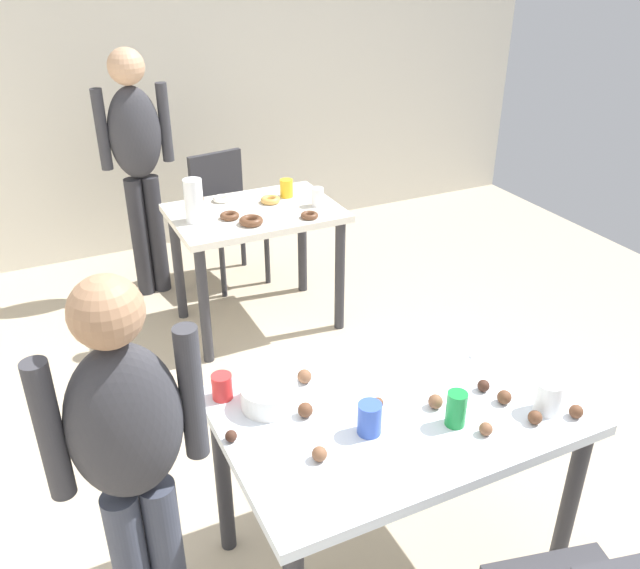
{
  "coord_description": "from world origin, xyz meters",
  "views": [
    {
      "loc": [
        -0.97,
        -1.68,
        2.16
      ],
      "look_at": [
        0.06,
        0.47,
        0.9
      ],
      "focal_mm": 37.45,
      "sensor_mm": 36.0,
      "label": 1
    }
  ],
  "objects_px": {
    "person_adult_far": "(137,154)",
    "mixing_bowl": "(269,395)",
    "soda_can": "(456,409)",
    "dining_table_near": "(396,429)",
    "chair_far_table": "(225,210)",
    "person_girl_near": "(132,458)",
    "dining_table_far": "(256,230)",
    "pitcher_far": "(194,201)"
  },
  "relations": [
    {
      "from": "dining_table_far",
      "to": "chair_far_table",
      "type": "xyz_separation_m",
      "value": [
        0.03,
        0.69,
        -0.13
      ]
    },
    {
      "from": "mixing_bowl",
      "to": "soda_can",
      "type": "xyz_separation_m",
      "value": [
        0.51,
        -0.35,
        0.02
      ]
    },
    {
      "from": "dining_table_near",
      "to": "dining_table_far",
      "type": "bearing_deg",
      "value": 83.87
    },
    {
      "from": "person_girl_near",
      "to": "mixing_bowl",
      "type": "distance_m",
      "value": 0.52
    },
    {
      "from": "chair_far_table",
      "to": "pitcher_far",
      "type": "xyz_separation_m",
      "value": [
        -0.39,
        -0.71,
        0.37
      ]
    },
    {
      "from": "mixing_bowl",
      "to": "pitcher_far",
      "type": "height_order",
      "value": "pitcher_far"
    },
    {
      "from": "person_girl_near",
      "to": "person_adult_far",
      "type": "xyz_separation_m",
      "value": [
        0.58,
        2.57,
        0.11
      ]
    },
    {
      "from": "chair_far_table",
      "to": "pitcher_far",
      "type": "distance_m",
      "value": 0.89
    },
    {
      "from": "chair_far_table",
      "to": "mixing_bowl",
      "type": "xyz_separation_m",
      "value": [
        -0.62,
        -2.39,
        0.29
      ]
    },
    {
      "from": "dining_table_far",
      "to": "mixing_bowl",
      "type": "height_order",
      "value": "mixing_bowl"
    },
    {
      "from": "soda_can",
      "to": "chair_far_table",
      "type": "bearing_deg",
      "value": 87.53
    },
    {
      "from": "mixing_bowl",
      "to": "soda_can",
      "type": "height_order",
      "value": "soda_can"
    },
    {
      "from": "chair_far_table",
      "to": "person_girl_near",
      "type": "bearing_deg",
      "value": -113.42
    },
    {
      "from": "person_girl_near",
      "to": "mixing_bowl",
      "type": "xyz_separation_m",
      "value": [
        0.49,
        0.17,
        -0.06
      ]
    },
    {
      "from": "pitcher_far",
      "to": "chair_far_table",
      "type": "bearing_deg",
      "value": 61.13
    },
    {
      "from": "mixing_bowl",
      "to": "person_girl_near",
      "type": "bearing_deg",
      "value": -160.64
    },
    {
      "from": "dining_table_far",
      "to": "pitcher_far",
      "type": "bearing_deg",
      "value": -177.18
    },
    {
      "from": "person_adult_far",
      "to": "chair_far_table",
      "type": "bearing_deg",
      "value": -1.32
    },
    {
      "from": "chair_far_table",
      "to": "person_girl_near",
      "type": "height_order",
      "value": "person_girl_near"
    },
    {
      "from": "dining_table_far",
      "to": "mixing_bowl",
      "type": "xyz_separation_m",
      "value": [
        -0.59,
        -1.7,
        0.17
      ]
    },
    {
      "from": "person_girl_near",
      "to": "person_adult_far",
      "type": "bearing_deg",
      "value": 77.32
    },
    {
      "from": "dining_table_near",
      "to": "person_girl_near",
      "type": "distance_m",
      "value": 0.89
    },
    {
      "from": "soda_can",
      "to": "mixing_bowl",
      "type": "bearing_deg",
      "value": 145.11
    },
    {
      "from": "dining_table_far",
      "to": "chair_far_table",
      "type": "bearing_deg",
      "value": 87.2
    },
    {
      "from": "person_adult_far",
      "to": "dining_table_near",
      "type": "bearing_deg",
      "value": -83.56
    },
    {
      "from": "mixing_bowl",
      "to": "person_adult_far",
      "type": "bearing_deg",
      "value": 87.77
    },
    {
      "from": "dining_table_near",
      "to": "soda_can",
      "type": "distance_m",
      "value": 0.26
    },
    {
      "from": "person_adult_far",
      "to": "mixing_bowl",
      "type": "distance_m",
      "value": 2.41
    },
    {
      "from": "dining_table_far",
      "to": "soda_can",
      "type": "relative_size",
      "value": 7.82
    },
    {
      "from": "chair_far_table",
      "to": "person_girl_near",
      "type": "distance_m",
      "value": 2.81
    },
    {
      "from": "dining_table_far",
      "to": "person_adult_far",
      "type": "distance_m",
      "value": 0.92
    },
    {
      "from": "person_adult_far",
      "to": "soda_can",
      "type": "bearing_deg",
      "value": -81.5
    },
    {
      "from": "dining_table_far",
      "to": "person_girl_near",
      "type": "height_order",
      "value": "person_girl_near"
    },
    {
      "from": "chair_far_table",
      "to": "person_girl_near",
      "type": "relative_size",
      "value": 0.61
    },
    {
      "from": "dining_table_near",
      "to": "dining_table_far",
      "type": "xyz_separation_m",
      "value": [
        0.2,
        1.9,
        -0.03
      ]
    },
    {
      "from": "pitcher_far",
      "to": "dining_table_far",
      "type": "bearing_deg",
      "value": 2.82
    },
    {
      "from": "mixing_bowl",
      "to": "pitcher_far",
      "type": "bearing_deg",
      "value": 82.06
    },
    {
      "from": "dining_table_near",
      "to": "chair_far_table",
      "type": "xyz_separation_m",
      "value": [
        0.24,
        2.58,
        -0.15
      ]
    },
    {
      "from": "person_adult_far",
      "to": "soda_can",
      "type": "xyz_separation_m",
      "value": [
        0.41,
        -2.76,
        -0.14
      ]
    },
    {
      "from": "dining_table_near",
      "to": "person_adult_far",
      "type": "bearing_deg",
      "value": 96.44
    },
    {
      "from": "dining_table_near",
      "to": "pitcher_far",
      "type": "xyz_separation_m",
      "value": [
        -0.15,
        1.88,
        0.22
      ]
    },
    {
      "from": "soda_can",
      "to": "pitcher_far",
      "type": "distance_m",
      "value": 2.06
    }
  ]
}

